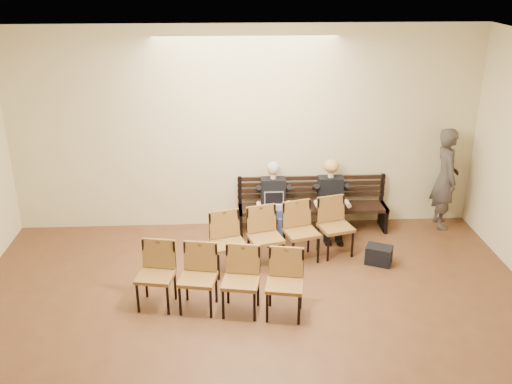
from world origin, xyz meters
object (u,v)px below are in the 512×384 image
chair_row_front (284,236)px  chair_row_back (219,281)px  laptop (275,208)px  seated_woman (331,201)px  bag (379,255)px  passerby (446,171)px  water_bottle (340,208)px  seated_man (273,201)px  bench (312,218)px

chair_row_front → chair_row_back: 1.62m
laptop → chair_row_front: 0.82m
seated_woman → laptop: size_ratio=3.64×
bag → passerby: passerby is taller
water_bottle → chair_row_front: chair_row_front is taller
seated_man → passerby: (3.02, 0.18, 0.42)m
laptop → chair_row_back: 2.29m
seated_man → chair_row_back: 2.47m
seated_woman → passerby: bearing=5.2°
chair_row_back → chair_row_front: bearing=62.8°
bench → seated_man: seated_man is taller
bench → chair_row_front: size_ratio=1.14×
seated_woman → chair_row_back: (-1.90, -2.29, -0.14)m
bench → chair_row_front: (-0.62, -1.14, 0.24)m
bench → passerby: (2.32, 0.06, 0.81)m
passerby → chair_row_back: passerby is taller
seated_woman → chair_row_back: bearing=-129.6°
laptop → chair_row_back: (-0.92, -2.09, -0.11)m
bench → bag: size_ratio=6.57×
laptop → water_bottle: size_ratio=1.52×
seated_man → passerby: 3.05m
bench → chair_row_back: 2.91m
laptop → chair_row_back: chair_row_back is taller
seated_woman → laptop: seated_woman is taller
laptop → passerby: (3.02, 0.39, 0.47)m
bench → chair_row_back: chair_row_back is taller
bench → passerby: size_ratio=1.25×
bench → seated_woman: seated_woman is taller
seated_man → water_bottle: (1.11, -0.22, -0.06)m
seated_woman → passerby: (2.03, 0.18, 0.43)m
seated_woman → chair_row_front: 1.37m
seated_man → bag: (1.57, -1.13, -0.47)m
bench → bag: 1.53m
seated_woman → water_bottle: (0.13, -0.22, -0.04)m
seated_man → seated_woman: bearing=0.0°
seated_woman → water_bottle: 0.26m
seated_woman → passerby: 2.09m
laptop → bag: size_ratio=0.84×
laptop → chair_row_front: chair_row_front is taller
seated_man → bag: size_ratio=3.12×
bag → seated_man: bearing=144.1°
bench → seated_woman: (0.29, -0.12, 0.38)m
water_bottle → bag: 1.10m
bag → laptop: bearing=149.2°
water_bottle → laptop: bearing=179.3°
bench → water_bottle: (0.42, -0.34, 0.33)m
bench → seated_man: (-0.70, -0.12, 0.39)m
bench → laptop: bearing=-155.0°
chair_row_back → seated_man: bearing=78.9°
chair_row_front → chair_row_back: (-0.99, -1.27, -0.01)m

